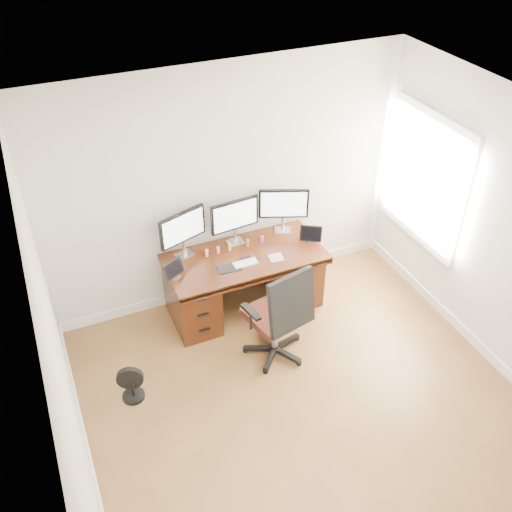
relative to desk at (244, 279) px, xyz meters
name	(u,v)px	position (x,y,z in m)	size (l,w,h in m)	color
ground	(322,429)	(0.00, -1.83, -0.40)	(4.50, 4.50, 0.00)	brown
back_wall	(228,187)	(0.00, 0.42, 0.95)	(4.00, 0.10, 2.70)	silver
desk	(244,279)	(0.00, 0.00, 0.00)	(1.70, 0.80, 0.75)	#38190B
office_chair	(278,328)	(0.02, -0.83, -0.02)	(0.73, 0.73, 1.15)	black
floor_fan	(131,384)	(-1.48, -0.78, -0.22)	(0.26, 0.22, 0.37)	black
monitor_left	(183,229)	(-0.58, 0.24, 0.68)	(0.53, 0.21, 0.53)	silver
monitor_center	(235,217)	(0.00, 0.24, 0.68)	(0.55, 0.16, 0.53)	silver
monitor_right	(284,205)	(0.58, 0.24, 0.68)	(0.52, 0.24, 0.53)	silver
tablet_left	(174,270)	(-0.79, -0.08, 0.43)	(0.24, 0.17, 0.19)	silver
tablet_right	(311,235)	(0.77, -0.08, 0.43)	(0.24, 0.18, 0.19)	silver
keyboard	(245,263)	(-0.05, -0.17, 0.36)	(0.26, 0.11, 0.01)	white
trackpad	(276,258)	(0.29, -0.21, 0.35)	(0.14, 0.14, 0.01)	#BBBDC2
drawing_tablet	(229,268)	(-0.23, -0.17, 0.35)	(0.24, 0.15, 0.01)	black
phone	(246,259)	(-0.01, -0.09, 0.35)	(0.13, 0.07, 0.01)	black
figurine_yellow	(207,252)	(-0.37, 0.12, 0.40)	(0.04, 0.04, 0.09)	#D8B46D
figurine_pink	(218,250)	(-0.24, 0.12, 0.40)	(0.04, 0.04, 0.09)	pink
figurine_orange	(230,247)	(-0.11, 0.12, 0.40)	(0.04, 0.04, 0.09)	#EDB354
figurine_brown	(248,242)	(0.10, 0.12, 0.40)	(0.04, 0.04, 0.09)	olive
figurine_purple	(262,239)	(0.27, 0.12, 0.40)	(0.04, 0.04, 0.09)	#9552CD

